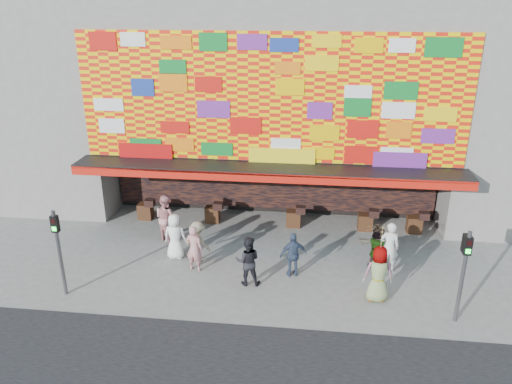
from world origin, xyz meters
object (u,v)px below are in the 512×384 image
Objects in this scene: ped_f at (377,247)px; ped_c at (248,261)px; ped_b at (194,248)px; signal_left at (58,244)px; ped_h at (389,247)px; signal_right at (464,267)px; ped_a at (175,236)px; ped_g at (379,274)px; ped_i at (166,218)px; ped_e at (293,255)px; parasol at (382,240)px; ped_d at (198,242)px.

ped_c is at bearing 38.12° from ped_f.
ped_b is 0.98× the size of ped_c.
ped_h is (10.71, 2.79, -0.92)m from signal_left.
ped_a is (-9.44, 2.84, -0.98)m from signal_right.
signal_left is at bearing 15.32° from ped_h.
ped_g is (10.14, 0.86, -0.91)m from signal_left.
ped_c is at bearing 17.45° from ped_h.
ped_g is at bearing 74.13° from ped_h.
signal_left is 1.00× the size of signal_right.
signal_right is 11.07m from ped_i.
ped_c is at bearing 168.39° from signal_right.
signal_right is 1.71× the size of ped_a.
ped_e is 3.41m from ped_h.
parasol is (6.26, -1.16, 1.30)m from ped_b.
ped_c is (2.92, -1.50, -0.00)m from ped_a.
ped_i is (-1.66, 1.62, 0.16)m from ped_d.
ped_a is 1.02× the size of ped_b.
ped_c is 4.74m from ped_f.
signal_right is 1.55× the size of ped_i.
ped_a is 7.37m from ped_f.
parasol is at bearing 74.13° from ped_h.
signal_left is 10.80m from ped_f.
signal_left is 1.84× the size of ped_e.
ped_a is 1.59m from ped_i.
signal_left is 4.49m from ped_b.
ped_f is 0.44m from ped_h.
ped_c is at bearing 172.65° from ped_b.
ped_a is 1.07× the size of ped_e.
ped_g is (6.27, -1.76, 0.15)m from ped_d.
signal_left reaches higher than ped_b.
ped_e is (-5.02, 2.05, -1.04)m from signal_right.
ped_a reaches higher than ped_d.
ped_f is at bearing -160.13° from ped_b.
parasol reaches higher than ped_a.
ped_b reaches higher than ped_d.
ped_b is 2.77m from ped_i.
ped_b is at bearing -17.84° from ped_e.
ped_b is 3.50m from ped_e.
ped_i is (-8.12, 1.26, 0.15)m from ped_f.
ped_d is 0.83× the size of ped_i.
ped_i reaches higher than ped_g.
ped_a is 3.29m from ped_c.
ped_c reaches higher than ped_d.
ped_h reaches higher than ped_f.
ped_b is at bearing -13.76° from ped_g.
ped_c is 0.93× the size of ped_h.
ped_c is 2.39m from ped_d.
ped_i reaches higher than ped_c.
signal_left is at bearing 39.01° from ped_b.
ped_c is at bearing 173.61° from parasol.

